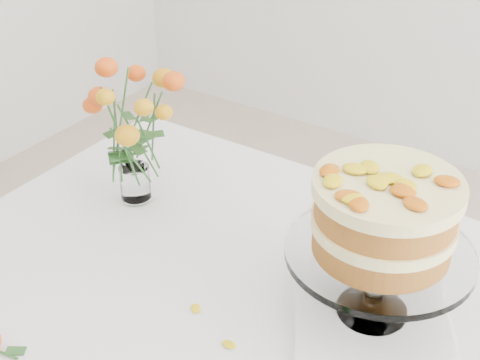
# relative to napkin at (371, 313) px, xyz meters

# --- Properties ---
(table) EXTENTS (1.43, 0.93, 0.76)m
(table) POSITION_rel_napkin_xyz_m (-0.15, -0.06, -0.09)
(table) COLOR tan
(table) RESTS_ON ground
(napkin) EXTENTS (0.36, 0.36, 0.01)m
(napkin) POSITION_rel_napkin_xyz_m (0.00, 0.00, 0.00)
(napkin) COLOR white
(napkin) RESTS_ON table
(cake_stand) EXTENTS (0.32, 0.32, 0.29)m
(cake_stand) POSITION_rel_napkin_xyz_m (-0.00, 0.00, 0.20)
(cake_stand) COLOR white
(cake_stand) RESTS_ON napkin
(rose_vase) EXTENTS (0.28, 0.28, 0.34)m
(rose_vase) POSITION_rel_napkin_xyz_m (-0.60, 0.05, 0.20)
(rose_vase) COLOR white
(rose_vase) RESTS_ON table
(stray_petal_a) EXTENTS (0.03, 0.02, 0.00)m
(stray_petal_a) POSITION_rel_napkin_xyz_m (-0.27, -0.16, -0.00)
(stray_petal_a) COLOR yellow
(stray_petal_a) RESTS_ON table
(stray_petal_b) EXTENTS (0.03, 0.02, 0.00)m
(stray_petal_b) POSITION_rel_napkin_xyz_m (-0.17, -0.20, -0.00)
(stray_petal_b) COLOR yellow
(stray_petal_b) RESTS_ON table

